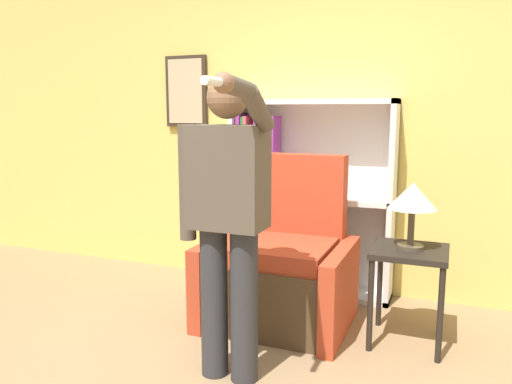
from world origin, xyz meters
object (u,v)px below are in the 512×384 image
person_standing (227,213)px  table_lamp (413,199)px  bookcase (291,200)px  armchair (281,268)px  side_table (409,265)px

person_standing → table_lamp: 1.19m
bookcase → armchair: bookcase is taller
bookcase → side_table: size_ratio=2.52×
bookcase → side_table: bookcase is taller
armchair → table_lamp: 1.03m
bookcase → table_lamp: size_ratio=3.76×
bookcase → table_lamp: bearing=-34.3°
bookcase → side_table: 1.23m
person_standing → table_lamp: (0.88, 0.81, 0.00)m
side_table → armchair: bearing=177.1°
armchair → person_standing: 1.02m
armchair → table_lamp: size_ratio=2.80×
bookcase → side_table: bearing=-34.3°
bookcase → table_lamp: 1.22m
person_standing → side_table: bearing=42.7°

